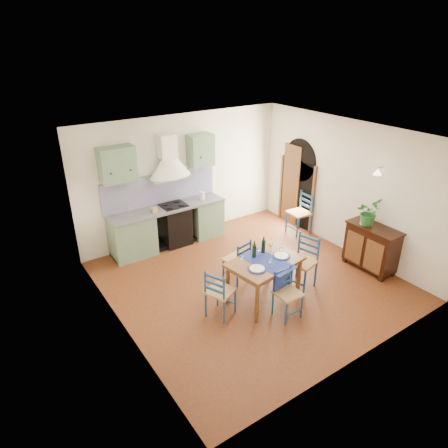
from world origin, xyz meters
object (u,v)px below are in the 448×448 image
(dining_table, at_px, (265,265))
(potted_plant, at_px, (368,212))
(sideboard, at_px, (371,246))
(chair_near, at_px, (287,293))

(dining_table, bearing_deg, potted_plant, -5.05)
(sideboard, xyz_separation_m, potted_plant, (-0.04, 0.17, 0.68))
(dining_table, relative_size, chair_near, 1.61)
(chair_near, xyz_separation_m, sideboard, (2.38, 0.17, 0.07))
(chair_near, relative_size, potted_plant, 1.65)
(sideboard, bearing_deg, dining_table, 170.97)
(dining_table, distance_m, chair_near, 0.61)
(dining_table, distance_m, potted_plant, 2.43)
(chair_near, height_order, sideboard, sideboard)
(chair_near, bearing_deg, potted_plant, 8.31)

